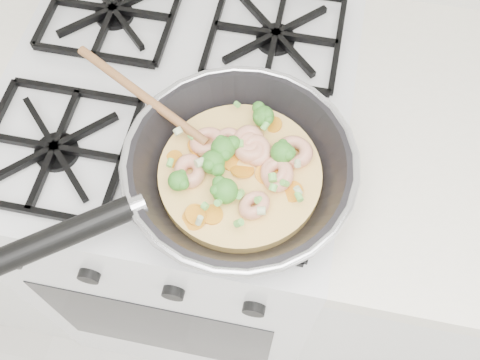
# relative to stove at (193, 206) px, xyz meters

# --- Properties ---
(stove) EXTENTS (0.60, 0.60, 0.92)m
(stove) POSITION_rel_stove_xyz_m (0.00, 0.00, 0.00)
(stove) COLOR white
(stove) RESTS_ON ground
(skillet) EXTENTS (0.46, 0.40, 0.09)m
(skillet) POSITION_rel_stove_xyz_m (0.14, -0.16, 0.50)
(skillet) COLOR black
(skillet) RESTS_ON stove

